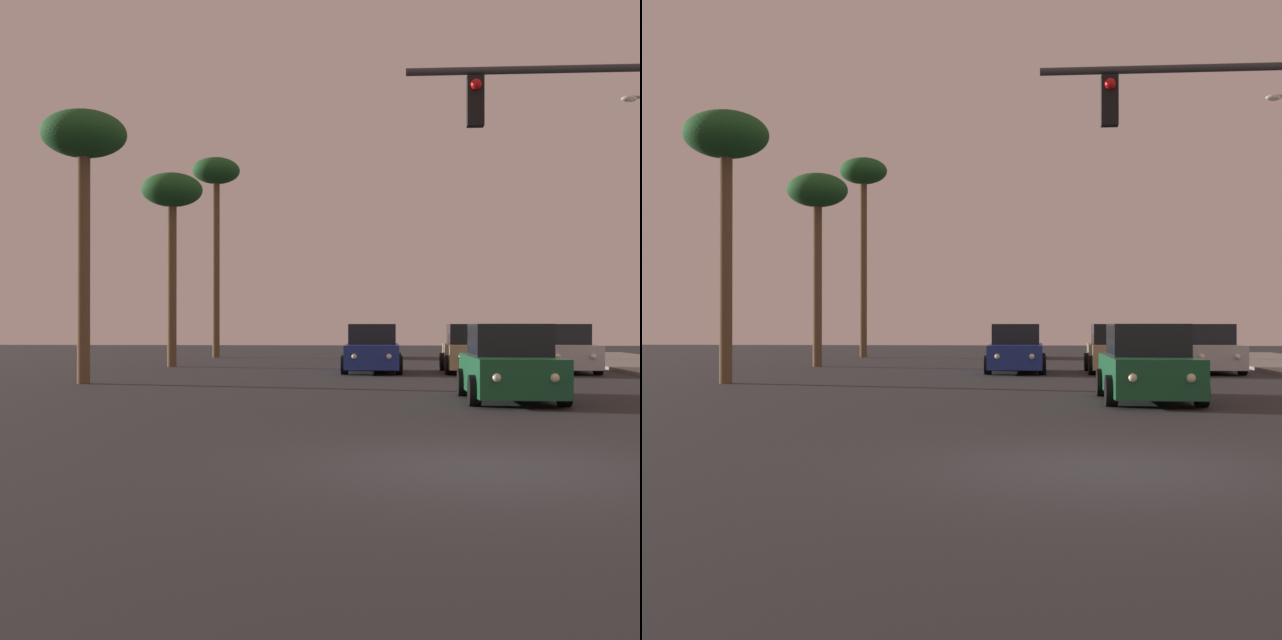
{
  "view_description": "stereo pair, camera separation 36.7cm",
  "coord_description": "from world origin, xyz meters",
  "views": [
    {
      "loc": [
        -1.21,
        -10.48,
        1.67
      ],
      "look_at": [
        -3.06,
        15.83,
        1.8
      ],
      "focal_mm": 50.0,
      "sensor_mm": 36.0,
      "label": 1
    },
    {
      "loc": [
        -0.85,
        -10.45,
        1.67
      ],
      "look_at": [
        -3.06,
        15.83,
        1.8
      ],
      "focal_mm": 50.0,
      "sensor_mm": 36.0,
      "label": 2
    }
  ],
  "objects": [
    {
      "name": "ground_plane",
      "position": [
        0.0,
        0.0,
        0.0
      ],
      "size": [
        120.0,
        120.0,
        0.0
      ],
      "primitive_type": "plane",
      "color": "#28282B"
    },
    {
      "name": "car_silver",
      "position": [
        4.97,
        20.7,
        0.76
      ],
      "size": [
        2.04,
        4.32,
        1.68
      ],
      "rotation": [
        0.0,
        0.0,
        3.16
      ],
      "color": "#B7B7BC",
      "rests_on": "ground"
    },
    {
      "name": "car_grey",
      "position": [
        -1.77,
        33.77,
        0.76
      ],
      "size": [
        2.04,
        4.33,
        1.68
      ],
      "rotation": [
        0.0,
        0.0,
        3.12
      ],
      "color": "slate",
      "rests_on": "ground"
    },
    {
      "name": "car_green",
      "position": [
        1.55,
        9.14,
        0.76
      ],
      "size": [
        2.04,
        4.32,
        1.68
      ],
      "rotation": [
        0.0,
        0.0,
        3.15
      ],
      "color": "#195933",
      "rests_on": "ground"
    },
    {
      "name": "car_tan",
      "position": [
        1.87,
        20.52,
        0.76
      ],
      "size": [
        2.04,
        4.32,
        1.68
      ],
      "rotation": [
        0.0,
        0.0,
        3.13
      ],
      "color": "tan",
      "rests_on": "ground"
    },
    {
      "name": "palm_tree_mid",
      "position": [
        -9.48,
        24.0,
        6.59
      ],
      "size": [
        2.4,
        2.4,
        7.63
      ],
      "color": "brown",
      "rests_on": "ground"
    },
    {
      "name": "palm_tree_far",
      "position": [
        -9.61,
        34.0,
        8.79
      ],
      "size": [
        2.4,
        2.4,
        10.11
      ],
      "color": "brown",
      "rests_on": "ground"
    },
    {
      "name": "palm_tree_near",
      "position": [
        -9.6,
        14.0,
        6.66
      ],
      "size": [
        2.4,
        2.4,
        7.7
      ],
      "color": "brown",
      "rests_on": "ground"
    },
    {
      "name": "car_blue",
      "position": [
        -1.57,
        20.37,
        0.76
      ],
      "size": [
        2.04,
        4.31,
        1.68
      ],
      "rotation": [
        0.0,
        0.0,
        3.14
      ],
      "color": "navy",
      "rests_on": "ground"
    }
  ]
}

